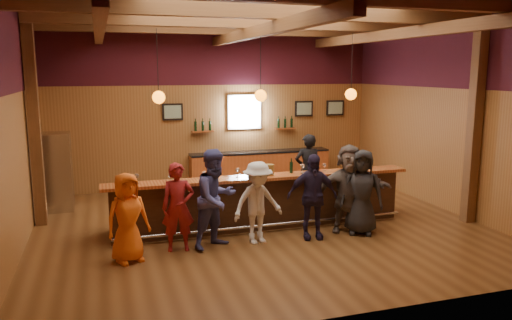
# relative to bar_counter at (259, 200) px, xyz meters

# --- Properties ---
(room) EXTENTS (9.04, 9.00, 4.52)m
(room) POSITION_rel_bar_counter_xyz_m (-0.02, -0.09, 2.69)
(room) COLOR brown
(room) RESTS_ON ground
(bar_counter) EXTENTS (6.30, 1.07, 1.11)m
(bar_counter) POSITION_rel_bar_counter_xyz_m (0.00, 0.00, 0.00)
(bar_counter) COLOR black
(bar_counter) RESTS_ON ground
(back_bar_cabinet) EXTENTS (4.00, 0.52, 0.95)m
(back_bar_cabinet) POSITION_rel_bar_counter_xyz_m (1.18, 3.57, -0.05)
(back_bar_cabinet) COLOR #9D441C
(back_bar_cabinet) RESTS_ON ground
(window) EXTENTS (0.95, 0.09, 0.95)m
(window) POSITION_rel_bar_counter_xyz_m (0.78, 3.80, 1.53)
(window) COLOR silver
(window) RESTS_ON room
(framed_pictures) EXTENTS (5.35, 0.05, 0.45)m
(framed_pictures) POSITION_rel_bar_counter_xyz_m (1.65, 3.79, 1.58)
(framed_pictures) COLOR black
(framed_pictures) RESTS_ON room
(wine_shelves) EXTENTS (3.00, 0.18, 0.30)m
(wine_shelves) POSITION_rel_bar_counter_xyz_m (0.78, 3.73, 1.10)
(wine_shelves) COLOR #9D441C
(wine_shelves) RESTS_ON room
(pendant_lights) EXTENTS (4.24, 0.24, 1.37)m
(pendant_lights) POSITION_rel_bar_counter_xyz_m (-0.02, -0.15, 2.19)
(pendant_lights) COLOR black
(pendant_lights) RESTS_ON room
(stainless_fridge) EXTENTS (0.70, 0.70, 1.80)m
(stainless_fridge) POSITION_rel_bar_counter_xyz_m (-4.12, 2.45, 0.38)
(stainless_fridge) COLOR silver
(stainless_fridge) RESTS_ON ground
(customer_orange) EXTENTS (0.87, 0.73, 1.53)m
(customer_orange) POSITION_rel_bar_counter_xyz_m (-2.73, -1.31, 0.24)
(customer_orange) COLOR orange
(customer_orange) RESTS_ON ground
(customer_redvest) EXTENTS (0.62, 0.44, 1.59)m
(customer_redvest) POSITION_rel_bar_counter_xyz_m (-1.84, -1.03, 0.28)
(customer_redvest) COLOR maroon
(customer_redvest) RESTS_ON ground
(customer_denim) EXTENTS (1.10, 1.02, 1.82)m
(customer_denim) POSITION_rel_bar_counter_xyz_m (-1.16, -1.06, 0.39)
(customer_denim) COLOR #444788
(customer_denim) RESTS_ON ground
(customer_white) EXTENTS (1.10, 0.77, 1.55)m
(customer_white) POSITION_rel_bar_counter_xyz_m (-0.37, -1.08, 0.25)
(customer_white) COLOR silver
(customer_white) RESTS_ON ground
(customer_navy) EXTENTS (1.02, 0.57, 1.65)m
(customer_navy) POSITION_rel_bar_counter_xyz_m (0.70, -1.14, 0.30)
(customer_navy) COLOR #231C38
(customer_navy) RESTS_ON ground
(customer_brown) EXTENTS (1.71, 0.87, 1.76)m
(customer_brown) POSITION_rel_bar_counter_xyz_m (1.57, -0.97, 0.36)
(customer_brown) COLOR #594D47
(customer_brown) RESTS_ON ground
(customer_dark) EXTENTS (0.98, 0.85, 1.69)m
(customer_dark) POSITION_rel_bar_counter_xyz_m (1.74, -1.17, 0.32)
(customer_dark) COLOR black
(customer_dark) RESTS_ON ground
(bartender) EXTENTS (0.68, 0.50, 1.73)m
(bartender) POSITION_rel_bar_counter_xyz_m (1.56, 1.08, 0.34)
(bartender) COLOR black
(bartender) RESTS_ON ground
(ice_bucket) EXTENTS (0.20, 0.20, 0.22)m
(ice_bucket) POSITION_rel_bar_counter_xyz_m (0.12, -0.31, 0.70)
(ice_bucket) COLOR brown
(ice_bucket) RESTS_ON bar_counter
(bottle_a) EXTENTS (0.07, 0.07, 0.31)m
(bottle_a) POSITION_rel_bar_counter_xyz_m (0.63, -0.23, 0.71)
(bottle_a) COLOR black
(bottle_a) RESTS_ON bar_counter
(bottle_b) EXTENTS (0.07, 0.07, 0.34)m
(bottle_b) POSITION_rel_bar_counter_xyz_m (1.05, -0.22, 0.72)
(bottle_b) COLOR black
(bottle_b) RESTS_ON bar_counter
(glass_a) EXTENTS (0.08, 0.08, 0.19)m
(glass_a) POSITION_rel_bar_counter_xyz_m (-2.49, -0.27, 0.72)
(glass_a) COLOR silver
(glass_a) RESTS_ON bar_counter
(glass_b) EXTENTS (0.08, 0.08, 0.19)m
(glass_b) POSITION_rel_bar_counter_xyz_m (-1.88, -0.41, 0.72)
(glass_b) COLOR silver
(glass_b) RESTS_ON bar_counter
(glass_c) EXTENTS (0.07, 0.07, 0.17)m
(glass_c) POSITION_rel_bar_counter_xyz_m (-1.73, -0.27, 0.71)
(glass_c) COLOR silver
(glass_c) RESTS_ON bar_counter
(glass_d) EXTENTS (0.09, 0.09, 0.20)m
(glass_d) POSITION_rel_bar_counter_xyz_m (-1.24, -0.44, 0.73)
(glass_d) COLOR silver
(glass_d) RESTS_ON bar_counter
(glass_e) EXTENTS (0.09, 0.09, 0.20)m
(glass_e) POSITION_rel_bar_counter_xyz_m (-0.54, -0.32, 0.73)
(glass_e) COLOR silver
(glass_e) RESTS_ON bar_counter
(glass_f) EXTENTS (0.09, 0.09, 0.20)m
(glass_f) POSITION_rel_bar_counter_xyz_m (0.83, -0.34, 0.73)
(glass_f) COLOR silver
(glass_f) RESTS_ON bar_counter
(glass_g) EXTENTS (0.08, 0.08, 0.17)m
(glass_g) POSITION_rel_bar_counter_xyz_m (1.36, -0.26, 0.71)
(glass_g) COLOR silver
(glass_g) RESTS_ON bar_counter
(glass_h) EXTENTS (0.08, 0.08, 0.19)m
(glass_h) POSITION_rel_bar_counter_xyz_m (1.96, -0.36, 0.72)
(glass_h) COLOR silver
(glass_h) RESTS_ON bar_counter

